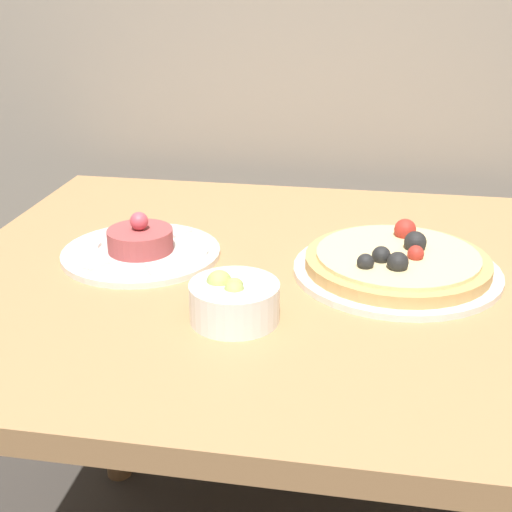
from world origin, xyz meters
name	(u,v)px	position (x,y,z in m)	size (l,w,h in m)	color
dining_table	(278,337)	(0.00, 0.43, 0.64)	(1.01, 0.87, 0.75)	#AD7F51
pizza_plate	(397,264)	(0.17, 0.45, 0.77)	(0.31, 0.31, 0.06)	silver
tartare_plate	(141,248)	(-0.22, 0.46, 0.77)	(0.25, 0.25, 0.07)	silver
small_bowl	(234,301)	(-0.04, 0.27, 0.78)	(0.12, 0.12, 0.07)	white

